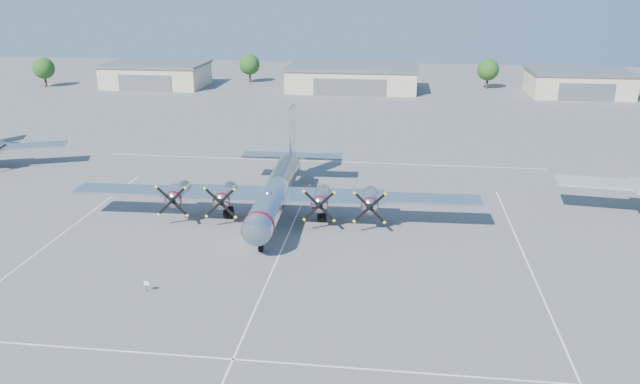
# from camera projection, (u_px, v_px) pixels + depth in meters

# --- Properties ---
(ground) EXTENTS (260.00, 260.00, 0.00)m
(ground) POSITION_uv_depth(u_px,v_px,m) (290.00, 231.00, 61.59)
(ground) COLOR #545456
(ground) RESTS_ON ground
(parking_lines) EXTENTS (60.00, 50.08, 0.01)m
(parking_lines) POSITION_uv_depth(u_px,v_px,m) (287.00, 238.00, 59.95)
(parking_lines) COLOR silver
(parking_lines) RESTS_ON ground
(hangar_west) EXTENTS (22.60, 14.60, 5.40)m
(hangar_west) POSITION_uv_depth(u_px,v_px,m) (156.00, 74.00, 142.85)
(hangar_west) COLOR #BAB594
(hangar_west) RESTS_ON ground
(hangar_center) EXTENTS (28.60, 14.60, 5.40)m
(hangar_center) POSITION_uv_depth(u_px,v_px,m) (352.00, 78.00, 137.60)
(hangar_center) COLOR #BAB594
(hangar_center) RESTS_ON ground
(hangar_east) EXTENTS (20.60, 14.60, 5.40)m
(hangar_east) POSITION_uv_depth(u_px,v_px,m) (578.00, 82.00, 132.00)
(hangar_east) COLOR #BAB594
(hangar_east) RESTS_ON ground
(tree_far_west) EXTENTS (4.80, 4.80, 6.64)m
(tree_far_west) POSITION_uv_depth(u_px,v_px,m) (44.00, 68.00, 141.55)
(tree_far_west) COLOR #382619
(tree_far_west) RESTS_ON ground
(tree_west) EXTENTS (4.80, 4.80, 6.64)m
(tree_west) POSITION_uv_depth(u_px,v_px,m) (250.00, 65.00, 147.56)
(tree_west) COLOR #382619
(tree_west) RESTS_ON ground
(tree_east) EXTENTS (4.80, 4.80, 6.64)m
(tree_east) POSITION_uv_depth(u_px,v_px,m) (488.00, 70.00, 139.27)
(tree_east) COLOR #382619
(tree_east) RESTS_ON ground
(main_bomber_b29) EXTENTS (42.31, 29.57, 9.18)m
(main_bomber_b29) POSITION_uv_depth(u_px,v_px,m) (278.00, 214.00, 66.22)
(main_bomber_b29) COLOR silver
(main_bomber_b29) RESTS_ON ground
(info_placard) EXTENTS (0.48, 0.13, 0.92)m
(info_placard) POSITION_uv_depth(u_px,v_px,m) (147.00, 284.00, 49.55)
(info_placard) COLOR black
(info_placard) RESTS_ON ground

